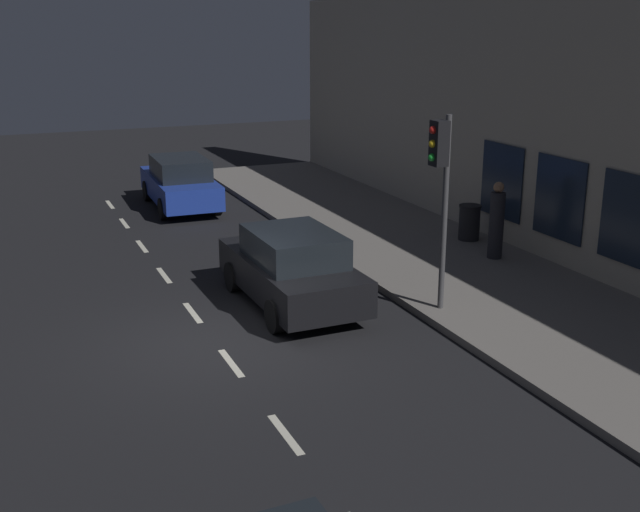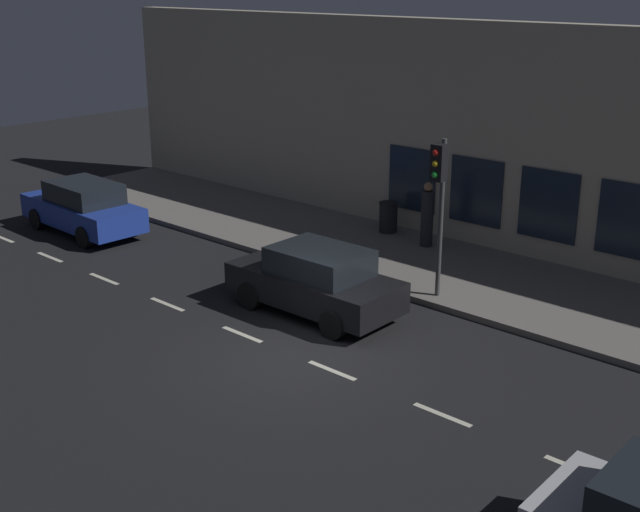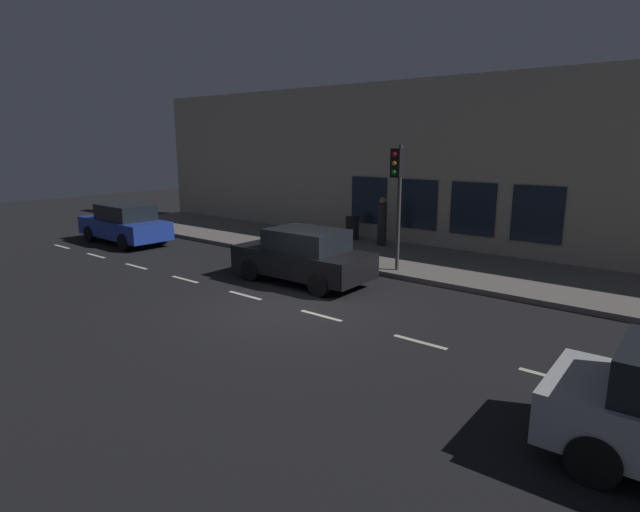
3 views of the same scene
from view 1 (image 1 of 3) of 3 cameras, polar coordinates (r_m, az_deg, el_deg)
ground_plane at (r=14.41m, az=-7.63°, el=-6.19°), size 60.00×60.00×0.00m
sidewalk at (r=16.99m, az=13.08°, el=-2.61°), size 4.50×32.00×0.15m
building_facade at (r=17.90m, az=20.42°, el=7.84°), size 0.65×32.00×6.27m
lane_centre_line at (r=13.53m, az=-6.47°, el=-7.71°), size 0.12×27.20×0.01m
traffic_light at (r=14.88m, az=8.75°, el=6.13°), size 0.46×0.32×3.77m
parked_car_0 at (r=24.60m, az=-10.10°, el=5.26°), size 1.91×4.43×1.58m
parked_car_1 at (r=15.82m, az=-2.05°, el=-0.89°), size 1.92×4.13×1.58m
pedestrian_0 at (r=18.95m, az=12.67°, el=2.38°), size 0.49×0.49×1.83m
trash_bin at (r=20.52m, az=10.78°, el=2.42°), size 0.56×0.56×0.91m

